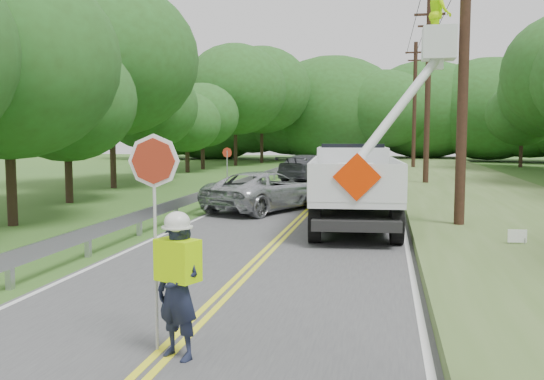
# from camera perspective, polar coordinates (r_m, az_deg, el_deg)

# --- Properties ---
(ground) EXTENTS (140.00, 140.00, 0.00)m
(ground) POSITION_cam_1_polar(r_m,az_deg,el_deg) (9.74, -6.86, -12.20)
(ground) COLOR #376027
(ground) RESTS_ON ground
(road) EXTENTS (7.20, 96.00, 0.03)m
(road) POSITION_cam_1_polar(r_m,az_deg,el_deg) (23.19, 3.75, -1.80)
(road) COLOR #434445
(road) RESTS_ON ground
(guardrail) EXTENTS (0.18, 48.00, 0.77)m
(guardrail) POSITION_cam_1_polar(r_m,az_deg,el_deg) (24.83, -5.22, -0.07)
(guardrail) COLOR #A5A7AD
(guardrail) RESTS_ON ground
(utility_poles) EXTENTS (1.60, 43.30, 10.00)m
(utility_poles) POSITION_cam_1_polar(r_m,az_deg,el_deg) (26.03, 15.86, 10.40)
(utility_poles) COLOR black
(utility_poles) RESTS_ON ground
(tall_grass_verge) EXTENTS (7.00, 96.00, 0.30)m
(tall_grass_verge) POSITION_cam_1_polar(r_m,az_deg,el_deg) (23.39, 21.29, -1.76)
(tall_grass_verge) COLOR #46652B
(tall_grass_verge) RESTS_ON ground
(treeline_left) EXTENTS (11.82, 54.10, 11.49)m
(treeline_left) POSITION_cam_1_polar(r_m,az_deg,el_deg) (42.01, -7.70, 9.84)
(treeline_left) COLOR #332319
(treeline_left) RESTS_ON ground
(treeline_horizon) EXTENTS (57.16, 15.04, 11.69)m
(treeline_horizon) POSITION_cam_1_polar(r_m,az_deg,el_deg) (65.28, 8.73, 7.68)
(treeline_horizon) COLOR #274D1B
(treeline_horizon) RESTS_ON ground
(flagger) EXTENTS (1.14, 0.65, 2.93)m
(flagger) POSITION_cam_1_polar(r_m,az_deg,el_deg) (7.84, -9.13, -8.54)
(flagger) COLOR #191E33
(flagger) RESTS_ON road
(bucket_truck) EXTENTS (4.35, 7.57, 7.16)m
(bucket_truck) POSITION_cam_1_polar(r_m,az_deg,el_deg) (19.45, 8.33, 1.48)
(bucket_truck) COLOR black
(bucket_truck) RESTS_ON road
(suv_silver) EXTENTS (4.47, 5.94, 1.50)m
(suv_silver) POSITION_cam_1_polar(r_m,az_deg,el_deg) (22.45, -0.69, -0.08)
(suv_silver) COLOR #A9ADB1
(suv_silver) RESTS_ON road
(suv_darkgrey) EXTENTS (3.89, 6.01, 1.62)m
(suv_darkgrey) POSITION_cam_1_polar(r_m,az_deg,el_deg) (36.65, 3.69, 2.17)
(suv_darkgrey) COLOR #3D4045
(suv_darkgrey) RESTS_ON road
(stop_sign_permanent) EXTENTS (0.40, 0.31, 2.28)m
(stop_sign_permanent) POSITION_cam_1_polar(r_m,az_deg,el_deg) (28.21, -4.36, 2.51)
(stop_sign_permanent) COLOR #A5A7AD
(stop_sign_permanent) RESTS_ON ground
(yard_sign) EXTENTS (0.45, 0.08, 0.65)m
(yard_sign) POSITION_cam_1_polar(r_m,az_deg,el_deg) (15.41, 22.60, -4.23)
(yard_sign) COLOR white
(yard_sign) RESTS_ON ground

